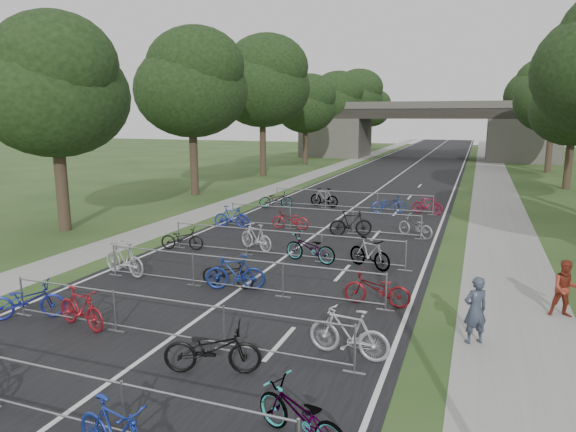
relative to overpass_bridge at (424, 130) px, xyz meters
name	(u,v)px	position (x,y,z in m)	size (l,w,h in m)	color
road	(407,170)	(0.00, -15.00, -3.53)	(11.00, 140.00, 0.01)	black
sidewalk_right	(492,173)	(8.00, -15.00, -3.53)	(3.00, 140.00, 0.01)	gray
sidewalk_left	(335,167)	(-7.50, -15.00, -3.53)	(2.00, 140.00, 0.01)	gray
lane_markings	(407,170)	(0.00, -15.00, -3.53)	(0.12, 140.00, 0.00)	silver
overpass_bridge	(424,130)	(0.00, 0.00, 0.00)	(31.00, 8.00, 7.05)	#4C4B44
tree_left_0	(54,90)	(-11.39, -49.07, 2.96)	(6.72, 6.72, 10.25)	#33261C
tree_left_1	(192,86)	(-11.39, -37.07, 3.77)	(7.56, 7.56, 11.53)	#33261C
tree_left_2	(263,84)	(-11.39, -25.07, 4.58)	(8.40, 8.40, 12.81)	#33261C
tree_right_2	(576,107)	(13.11, -25.07, 2.41)	(6.16, 6.16, 9.39)	#33261C
tree_left_3	(306,105)	(-11.39, -13.07, 2.96)	(6.72, 6.72, 10.25)	#33261C
tree_right_3	(556,99)	(13.11, -13.07, 3.39)	(7.17, 7.17, 10.93)	#33261C
tree_left_4	(335,101)	(-11.39, -1.07, 3.77)	(7.56, 7.56, 11.53)	#33261C
tree_right_4	(543,93)	(13.11, -1.07, 4.37)	(8.18, 8.18, 12.47)	#33261C
tree_left_5	(356,97)	(-11.39, 10.93, 4.58)	(8.40, 8.40, 12.81)	#33261C
tree_right_5	(532,111)	(13.11, 10.93, 2.41)	(6.16, 6.16, 9.39)	#33261C
tree_left_6	(371,109)	(-11.39, 22.93, 2.96)	(6.72, 6.72, 10.25)	#33261C
tree_right_6	(525,106)	(13.11, 22.93, 3.39)	(7.17, 7.17, 10.93)	#33261C
barrier_row_1	(51,395)	(0.00, -61.40, -2.99)	(9.70, 0.08, 1.10)	gray
barrier_row_2	(167,320)	(0.00, -57.80, -2.99)	(9.70, 0.08, 1.10)	gray
barrier_row_3	(237,275)	(0.00, -54.00, -2.99)	(9.70, 0.08, 1.10)	gray
barrier_row_4	(283,245)	(0.00, -50.00, -2.99)	(9.70, 0.08, 1.10)	gray
barrier_row_5	(321,220)	(0.00, -45.00, -2.99)	(9.70, 0.08, 1.10)	gray
barrier_row_6	(351,201)	(0.00, -39.00, -2.99)	(9.70, 0.08, 1.10)	gray
bike_7	(300,416)	(4.30, -60.43, -3.03)	(0.67, 1.92, 1.01)	gray
bike_8	(27,301)	(-4.30, -57.92, -3.02)	(0.68, 1.95, 1.02)	navy
bike_9	(81,309)	(-2.49, -57.93, -3.00)	(0.50, 1.77, 1.06)	maroon
bike_10	(212,349)	(1.78, -58.82, -2.99)	(0.72, 2.07, 1.09)	black
bike_11	(349,333)	(4.30, -57.11, -2.96)	(0.54, 1.92, 1.16)	#B3B4BB
bike_12	(124,259)	(-4.30, -53.87, -2.95)	(0.55, 1.96, 1.18)	#A5A5AD
bike_13	(228,273)	(-0.43, -53.76, -3.07)	(0.62, 1.78, 0.93)	black
bike_14	(235,273)	(-0.11, -53.89, -2.97)	(0.53, 1.88, 1.13)	navy
bike_15	(377,289)	(4.30, -53.72, -3.03)	(0.66, 1.91, 1.00)	maroon
bike_16	(182,239)	(-4.30, -50.22, -3.07)	(0.61, 1.76, 0.92)	black
bike_17	(256,237)	(-1.45, -49.25, -2.99)	(0.52, 1.82, 1.10)	#BABCC2
bike_18	(310,248)	(1.13, -50.14, -2.99)	(0.72, 2.06, 1.08)	gray
bike_19	(370,253)	(3.36, -50.14, -2.98)	(0.52, 1.84, 1.11)	gray
bike_20	(232,217)	(-4.30, -45.74, -3.00)	(0.50, 1.77, 1.07)	navy
bike_21	(290,220)	(-1.50, -45.11, -3.06)	(0.63, 1.82, 0.96)	maroon
bike_22	(351,224)	(1.54, -45.46, -2.95)	(0.54, 1.93, 1.16)	black
bike_23	(415,226)	(4.30, -44.66, -3.04)	(0.65, 1.87, 0.98)	gray
bike_24	(276,200)	(-4.30, -39.95, -3.03)	(0.67, 1.93, 1.02)	gray
bike_25	(324,198)	(-1.73, -38.58, -2.97)	(0.53, 1.87, 1.12)	gray
bike_26	(388,204)	(2.20, -39.28, -3.02)	(0.68, 1.94, 1.02)	navy
bike_27	(428,205)	(4.30, -38.87, -3.01)	(0.49, 1.75, 1.05)	maroon
pedestrian_a	(475,310)	(6.93, -55.35, -2.71)	(0.60, 0.40, 1.65)	#313849
pedestrian_b	(566,289)	(9.20, -52.75, -2.75)	(0.76, 0.59, 1.56)	maroon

